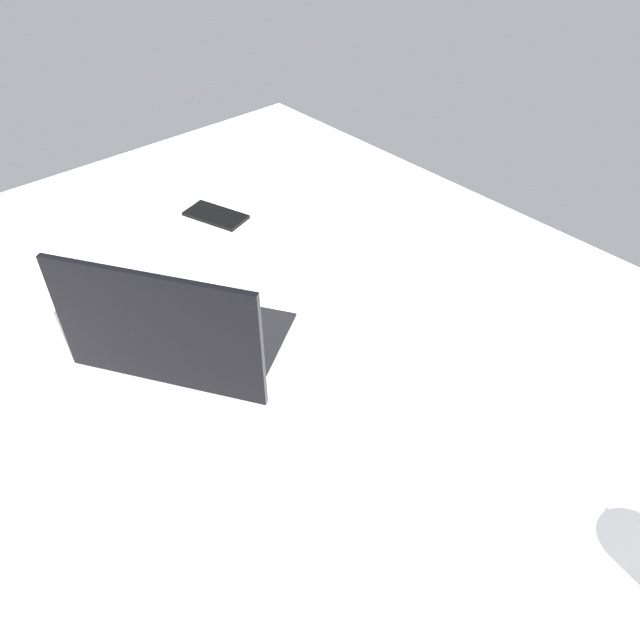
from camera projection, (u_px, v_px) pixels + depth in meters
bed_mattress at (289, 397)px, 107.81cm from camera, size 180.00×140.00×18.00cm
laptop at (188, 337)px, 99.85cm from camera, size 40.19×37.12×23.00cm
cell_phone at (216, 215)px, 136.75cm from camera, size 15.43×10.88×0.80cm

